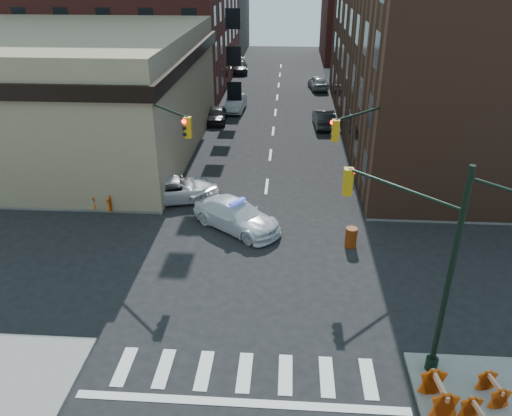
# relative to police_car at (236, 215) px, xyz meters

# --- Properties ---
(ground) EXTENTS (140.00, 140.00, 0.00)m
(ground) POSITION_rel_police_car_xyz_m (1.41, -4.14, -0.80)
(ground) COLOR black
(ground) RESTS_ON ground
(sidewalk_nw) EXTENTS (34.00, 54.50, 0.15)m
(sidewalk_nw) POSITION_rel_police_car_xyz_m (-21.59, 28.61, -0.72)
(sidewalk_nw) COLOR gray
(sidewalk_nw) RESTS_ON ground
(sidewalk_ne) EXTENTS (34.00, 54.50, 0.15)m
(sidewalk_ne) POSITION_rel_police_car_xyz_m (24.41, 28.61, -0.72)
(sidewalk_ne) COLOR gray
(sidewalk_ne) RESTS_ON ground
(bank_building) EXTENTS (22.00, 22.00, 9.00)m
(bank_building) POSITION_rel_police_car_xyz_m (-15.59, 12.36, 3.70)
(bank_building) COLOR #988263
(bank_building) RESTS_ON ground
(commercial_row_ne) EXTENTS (14.00, 34.00, 14.00)m
(commercial_row_ne) POSITION_rel_police_car_xyz_m (14.41, 18.36, 6.20)
(commercial_row_ne) COLOR #512E20
(commercial_row_ne) RESTS_ON ground
(filler_nw) EXTENTS (20.00, 18.00, 16.00)m
(filler_nw) POSITION_rel_police_car_xyz_m (-14.59, 57.86, 7.20)
(filler_nw) COLOR brown
(filler_nw) RESTS_ON ground
(filler_ne) EXTENTS (16.00, 16.00, 12.00)m
(filler_ne) POSITION_rel_police_car_xyz_m (15.41, 53.86, 5.20)
(filler_ne) COLOR #58201C
(filler_ne) RESTS_ON ground
(signal_pole_se) EXTENTS (5.40, 5.27, 8.00)m
(signal_pole_se) POSITION_rel_police_car_xyz_m (7.45, -9.67, 3.81)
(signal_pole_se) COLOR black
(signal_pole_se) RESTS_ON sidewalk_se
(signal_pole_nw) EXTENTS (3.58, 3.67, 8.00)m
(signal_pole_nw) POSITION_rel_police_car_xyz_m (-4.44, 1.19, 3.54)
(signal_pole_nw) COLOR black
(signal_pole_nw) RESTS_ON sidewalk_nw
(signal_pole_ne) EXTENTS (3.67, 3.58, 8.00)m
(signal_pole_ne) POSITION_rel_police_car_xyz_m (7.25, 1.21, 3.54)
(signal_pole_ne) COLOR black
(signal_pole_ne) RESTS_ON sidewalk_ne
(tree_ne_near) EXTENTS (3.00, 3.00, 4.85)m
(tree_ne_near) POSITION_rel_police_car_xyz_m (8.91, 21.86, 2.69)
(tree_ne_near) COLOR black
(tree_ne_near) RESTS_ON sidewalk_ne
(tree_ne_far) EXTENTS (3.00, 3.00, 4.85)m
(tree_ne_far) POSITION_rel_police_car_xyz_m (8.91, 29.86, 2.69)
(tree_ne_far) COLOR black
(tree_ne_far) RESTS_ON sidewalk_ne
(police_car) EXTENTS (5.74, 5.13, 1.60)m
(police_car) POSITION_rel_police_car_xyz_m (0.00, 0.00, 0.00)
(police_car) COLOR white
(police_car) RESTS_ON ground
(pickup) EXTENTS (5.84, 3.87, 1.49)m
(pickup) POSITION_rel_police_car_xyz_m (-4.13, 3.39, -0.05)
(pickup) COLOR silver
(pickup) RESTS_ON ground
(parked_car_wnear) EXTENTS (1.92, 4.26, 1.42)m
(parked_car_wnear) POSITION_rel_police_car_xyz_m (-3.89, 20.21, -0.09)
(parked_car_wnear) COLOR black
(parked_car_wnear) RESTS_ON ground
(parked_car_wfar) EXTENTS (1.90, 4.82, 1.56)m
(parked_car_wfar) POSITION_rel_police_car_xyz_m (-2.56, 24.18, -0.02)
(parked_car_wfar) COLOR #96989E
(parked_car_wfar) RESTS_ON ground
(parked_car_wdeep) EXTENTS (2.82, 5.75, 1.61)m
(parked_car_wdeep) POSITION_rel_police_car_xyz_m (-4.09, 42.98, 0.00)
(parked_car_wdeep) COLOR black
(parked_car_wdeep) RESTS_ON ground
(parked_car_enear) EXTENTS (1.97, 4.84, 1.56)m
(parked_car_enear) POSITION_rel_police_car_xyz_m (5.90, 19.53, -0.02)
(parked_car_enear) COLOR black
(parked_car_enear) RESTS_ON ground
(parked_car_efar) EXTENTS (2.47, 4.82, 1.57)m
(parked_car_efar) POSITION_rel_police_car_xyz_m (6.04, 34.17, -0.02)
(parked_car_efar) COLOR gray
(parked_car_efar) RESTS_ON ground
(pedestrian_a) EXTENTS (0.77, 0.56, 1.96)m
(pedestrian_a) POSITION_rel_police_car_xyz_m (-9.36, 3.61, 0.33)
(pedestrian_a) COLOR black
(pedestrian_a) RESTS_ON sidewalk_nw
(pedestrian_b) EXTENTS (1.07, 0.93, 1.88)m
(pedestrian_b) POSITION_rel_police_car_xyz_m (-10.61, 1.86, 0.29)
(pedestrian_b) COLOR black
(pedestrian_b) RESTS_ON sidewalk_nw
(pedestrian_c) EXTENTS (1.14, 0.69, 1.82)m
(pedestrian_c) POSITION_rel_police_car_xyz_m (-11.59, 5.36, 0.26)
(pedestrian_c) COLOR black
(pedestrian_c) RESTS_ON sidewalk_nw
(barrel_road) EXTENTS (0.61, 0.61, 1.09)m
(barrel_road) POSITION_rel_police_car_xyz_m (6.20, -1.61, -0.26)
(barrel_road) COLOR #E2400A
(barrel_road) RESTS_ON ground
(barrel_bank) EXTENTS (0.75, 0.75, 1.09)m
(barrel_bank) POSITION_rel_police_car_xyz_m (-1.55, 1.46, -0.26)
(barrel_bank) COLOR #DE450A
(barrel_bank) RESTS_ON ground
(barricade_se_a) EXTENTS (0.85, 1.45, 1.03)m
(barricade_se_a) POSITION_rel_police_car_xyz_m (7.97, -12.14, -0.13)
(barricade_se_a) COLOR #DC460A
(barricade_se_a) RESTS_ON sidewalk_se
(barricade_se_b) EXTENTS (0.74, 1.17, 0.81)m
(barricade_se_b) POSITION_rel_police_car_xyz_m (9.91, -11.72, -0.24)
(barricade_se_b) COLOR orange
(barricade_se_b) RESTS_ON sidewalk_se
(barricade_nw_a) EXTENTS (1.40, 0.93, 0.96)m
(barricade_nw_a) POSITION_rel_police_car_xyz_m (-8.09, 1.56, -0.17)
(barricade_nw_a) COLOR #E4510A
(barricade_nw_a) RESTS_ON sidewalk_nw
(barricade_nw_b) EXTENTS (1.36, 0.86, 0.95)m
(barricade_nw_b) POSITION_rel_police_car_xyz_m (-7.73, 3.11, -0.18)
(barricade_nw_b) COLOR #D53D0A
(barricade_nw_b) RESTS_ON sidewalk_nw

